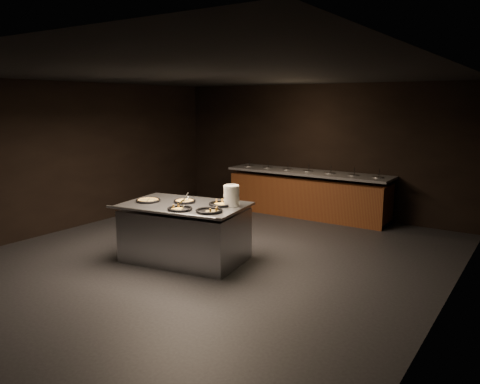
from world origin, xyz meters
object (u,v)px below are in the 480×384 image
at_px(plate_stack, 231,196).
at_px(pan_cheese_whole, 185,201).
at_px(serving_counter, 185,233).
at_px(pan_veggie_whole, 148,200).

xyz_separation_m(plate_stack, pan_cheese_whole, (-0.77, -0.21, -0.14)).
bearing_deg(serving_counter, pan_veggie_whole, -172.01).
bearing_deg(serving_counter, plate_stack, 14.18).
relative_size(pan_veggie_whole, pan_cheese_whole, 1.12).
distance_m(serving_counter, pan_veggie_whole, 0.81).
height_order(pan_veggie_whole, pan_cheese_whole, same).
bearing_deg(plate_stack, pan_cheese_whole, -165.12).
distance_m(serving_counter, pan_cheese_whole, 0.51).
distance_m(plate_stack, pan_cheese_whole, 0.81).
distance_m(serving_counter, plate_stack, 0.99).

